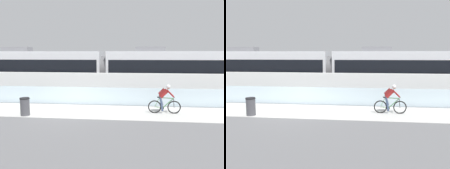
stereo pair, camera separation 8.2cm
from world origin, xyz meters
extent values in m
plane|color=slate|center=(0.00, 0.00, 0.00)|extent=(200.00, 200.00, 0.00)
cube|color=silver|center=(0.00, 0.00, 0.01)|extent=(32.00, 3.20, 0.01)
cube|color=silver|center=(0.00, 1.85, 0.56)|extent=(32.00, 0.05, 1.12)
cube|color=silver|center=(0.00, 3.65, 0.95)|extent=(32.00, 0.36, 1.89)
cube|color=#595654|center=(0.00, 6.13, 0.00)|extent=(32.00, 0.08, 0.01)
cube|color=#595654|center=(0.00, 7.57, 0.00)|extent=(32.00, 0.08, 0.01)
cube|color=silver|center=(-4.51, 6.85, 1.90)|extent=(11.00, 2.50, 3.10)
cube|color=black|center=(-4.51, 6.85, 2.25)|extent=(10.56, 2.54, 1.04)
cube|color=red|center=(-4.51, 6.85, 0.53)|extent=(10.78, 2.53, 0.28)
cube|color=slate|center=(-6.49, 6.85, 3.63)|extent=(2.40, 1.10, 0.36)
cube|color=#232326|center=(-8.03, 6.85, 0.36)|extent=(1.40, 1.88, 0.20)
cylinder|color=black|center=(-8.03, 7.57, 0.30)|extent=(0.60, 0.10, 0.60)
cube|color=#232326|center=(-0.99, 6.85, 0.36)|extent=(1.40, 1.88, 0.20)
cylinder|color=black|center=(-0.99, 6.13, 0.30)|extent=(0.60, 0.10, 0.60)
cylinder|color=black|center=(-0.99, 7.57, 0.30)|extent=(0.60, 0.10, 0.60)
cube|color=silver|center=(6.99, 6.85, 1.90)|extent=(11.00, 2.50, 3.10)
cube|color=black|center=(6.99, 6.85, 2.25)|extent=(10.56, 2.54, 1.04)
cube|color=red|center=(6.99, 6.85, 0.53)|extent=(10.78, 2.53, 0.28)
cube|color=slate|center=(5.01, 6.85, 3.63)|extent=(2.40, 1.10, 0.36)
cube|color=#232326|center=(3.47, 6.85, 0.36)|extent=(1.40, 1.88, 0.20)
cylinder|color=black|center=(3.47, 6.13, 0.30)|extent=(0.60, 0.10, 0.60)
cylinder|color=black|center=(3.47, 7.57, 0.30)|extent=(0.60, 0.10, 0.60)
cube|color=#232326|center=(10.51, 6.85, 0.36)|extent=(1.40, 1.88, 0.20)
cylinder|color=black|center=(10.51, 6.13, 0.30)|extent=(0.60, 0.10, 0.60)
cylinder|color=black|center=(10.51, 7.57, 0.30)|extent=(0.60, 0.10, 0.60)
cylinder|color=#59595B|center=(1.24, 6.85, 1.90)|extent=(0.60, 2.30, 2.30)
torus|color=black|center=(6.03, 0.00, 0.36)|extent=(0.72, 0.06, 0.72)
cylinder|color=#99999E|center=(6.03, 0.00, 0.36)|extent=(0.07, 0.10, 0.07)
torus|color=black|center=(4.98, 0.00, 0.36)|extent=(0.72, 0.06, 0.72)
cylinder|color=#99999E|center=(4.98, 0.00, 0.36)|extent=(0.07, 0.10, 0.07)
cylinder|color=#337233|center=(5.70, 0.00, 0.57)|extent=(0.60, 0.04, 0.58)
cylinder|color=#337233|center=(5.32, 0.00, 0.59)|extent=(0.22, 0.04, 0.59)
cylinder|color=#337233|center=(5.61, 0.00, 0.86)|extent=(0.76, 0.04, 0.07)
cylinder|color=#337233|center=(5.20, 0.00, 0.33)|extent=(0.43, 0.03, 0.09)
cylinder|color=#337233|center=(5.11, 0.00, 0.62)|extent=(0.27, 0.02, 0.53)
cylinder|color=black|center=(6.01, 0.00, 0.60)|extent=(0.08, 0.03, 0.49)
cube|color=black|center=(5.23, 0.00, 0.90)|extent=(0.24, 0.10, 0.05)
cylinder|color=black|center=(5.98, 0.00, 0.95)|extent=(0.03, 0.58, 0.03)
cylinder|color=#262628|center=(5.41, 0.00, 0.30)|extent=(0.18, 0.02, 0.18)
cube|color=maroon|center=(5.45, 0.00, 1.11)|extent=(0.50, 0.28, 0.51)
cube|color=maroon|center=(5.36, 0.00, 1.21)|extent=(0.38, 0.30, 0.38)
sphere|color=tan|center=(5.69, 0.00, 1.46)|extent=(0.20, 0.20, 0.20)
sphere|color=silver|center=(5.69, 0.00, 1.49)|extent=(0.23, 0.23, 0.23)
cylinder|color=maroon|center=(5.81, -0.16, 1.12)|extent=(0.41, 0.08, 0.41)
cylinder|color=maroon|center=(5.81, 0.16, 1.12)|extent=(0.41, 0.08, 0.41)
cylinder|color=#384766|center=(5.34, -0.09, 0.55)|extent=(0.25, 0.11, 0.79)
cylinder|color=#384766|center=(5.34, 0.09, 0.69)|extent=(0.25, 0.11, 0.52)
cylinder|color=#47474C|center=(-1.88, -1.25, 0.45)|extent=(0.48, 0.48, 0.90)
cylinder|color=black|center=(-1.88, -1.25, 0.93)|extent=(0.51, 0.51, 0.06)
camera|label=1|loc=(4.03, -12.83, 3.28)|focal=37.69mm
camera|label=2|loc=(4.11, -12.82, 3.28)|focal=37.69mm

